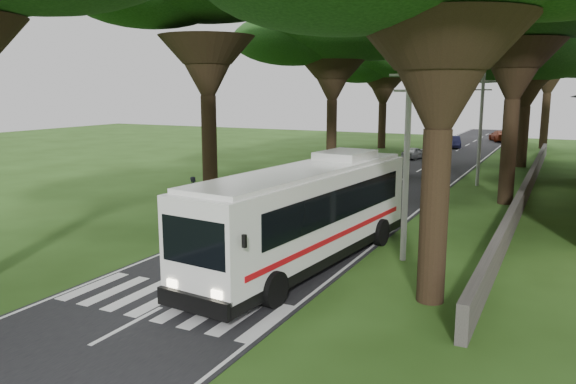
{
  "coord_description": "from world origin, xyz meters",
  "views": [
    {
      "loc": [
        11.17,
        -15.76,
        6.89
      ],
      "look_at": [
        -0.19,
        6.91,
        2.2
      ],
      "focal_mm": 35.0,
      "sensor_mm": 36.0,
      "label": 1
    }
  ],
  "objects_px": {
    "pole_mid": "(481,127)",
    "distant_car_b": "(453,142)",
    "pole_near": "(407,158)",
    "pedestrian": "(194,192)",
    "distant_car_a": "(414,153)",
    "pole_far": "(509,115)",
    "distant_car_c": "(500,136)",
    "coach_bus": "(308,213)"
  },
  "relations": [
    {
      "from": "distant_car_a",
      "to": "distant_car_c",
      "type": "bearing_deg",
      "value": -90.41
    },
    {
      "from": "pole_near",
      "to": "distant_car_a",
      "type": "bearing_deg",
      "value": 103.41
    },
    {
      "from": "pole_far",
      "to": "coach_bus",
      "type": "height_order",
      "value": "pole_far"
    },
    {
      "from": "distant_car_a",
      "to": "pole_far",
      "type": "bearing_deg",
      "value": -127.13
    },
    {
      "from": "pole_near",
      "to": "distant_car_b",
      "type": "height_order",
      "value": "pole_near"
    },
    {
      "from": "pole_mid",
      "to": "pole_far",
      "type": "height_order",
      "value": "same"
    },
    {
      "from": "distant_car_a",
      "to": "distant_car_c",
      "type": "distance_m",
      "value": 24.2
    },
    {
      "from": "distant_car_a",
      "to": "distant_car_b",
      "type": "distance_m",
      "value": 12.81
    },
    {
      "from": "pole_near",
      "to": "distant_car_c",
      "type": "xyz_separation_m",
      "value": [
        -2.5,
        56.85,
        -3.43
      ]
    },
    {
      "from": "pole_near",
      "to": "pole_mid",
      "type": "relative_size",
      "value": 1.0
    },
    {
      "from": "pole_near",
      "to": "distant_car_a",
      "type": "xyz_separation_m",
      "value": [
        -7.93,
        33.27,
        -3.57
      ]
    },
    {
      "from": "pole_far",
      "to": "pedestrian",
      "type": "distance_m",
      "value": 38.04
    },
    {
      "from": "pole_mid",
      "to": "distant_car_a",
      "type": "xyz_separation_m",
      "value": [
        -7.93,
        13.27,
        -3.57
      ]
    },
    {
      "from": "distant_car_a",
      "to": "distant_car_c",
      "type": "xyz_separation_m",
      "value": [
        5.43,
        23.58,
        0.14
      ]
    },
    {
      "from": "pole_near",
      "to": "pole_far",
      "type": "xyz_separation_m",
      "value": [
        0.0,
        40.0,
        0.0
      ]
    },
    {
      "from": "coach_bus",
      "to": "distant_car_a",
      "type": "height_order",
      "value": "coach_bus"
    },
    {
      "from": "pole_near",
      "to": "distant_car_b",
      "type": "relative_size",
      "value": 1.96
    },
    {
      "from": "pole_near",
      "to": "pedestrian",
      "type": "xyz_separation_m",
      "value": [
        -13.75,
        4.69,
        -3.27
      ]
    },
    {
      "from": "coach_bus",
      "to": "pedestrian",
      "type": "xyz_separation_m",
      "value": [
        -10.5,
        6.94,
        -1.18
      ]
    },
    {
      "from": "pedestrian",
      "to": "coach_bus",
      "type": "bearing_deg",
      "value": -132.37
    },
    {
      "from": "distant_car_b",
      "to": "distant_car_c",
      "type": "relative_size",
      "value": 0.82
    },
    {
      "from": "distant_car_a",
      "to": "distant_car_b",
      "type": "xyz_separation_m",
      "value": [
        1.46,
        12.72,
        0.09
      ]
    },
    {
      "from": "distant_car_c",
      "to": "pedestrian",
      "type": "xyz_separation_m",
      "value": [
        -11.25,
        -52.17,
        0.16
      ]
    },
    {
      "from": "pole_near",
      "to": "pole_far",
      "type": "bearing_deg",
      "value": 90.0
    },
    {
      "from": "distant_car_a",
      "to": "pedestrian",
      "type": "distance_m",
      "value": 29.17
    },
    {
      "from": "pole_mid",
      "to": "distant_car_b",
      "type": "relative_size",
      "value": 1.96
    },
    {
      "from": "pole_mid",
      "to": "distant_car_c",
      "type": "relative_size",
      "value": 1.61
    },
    {
      "from": "pole_near",
      "to": "distant_car_a",
      "type": "height_order",
      "value": "pole_near"
    },
    {
      "from": "distant_car_b",
      "to": "pole_mid",
      "type": "bearing_deg",
      "value": -90.89
    },
    {
      "from": "pedestrian",
      "to": "pole_mid",
      "type": "bearing_deg",
      "value": -50.84
    },
    {
      "from": "pole_mid",
      "to": "pedestrian",
      "type": "height_order",
      "value": "pole_mid"
    },
    {
      "from": "coach_bus",
      "to": "pole_far",
      "type": "bearing_deg",
      "value": 91.31
    },
    {
      "from": "distant_car_c",
      "to": "pole_mid",
      "type": "bearing_deg",
      "value": 74.55
    },
    {
      "from": "coach_bus",
      "to": "distant_car_a",
      "type": "bearing_deg",
      "value": 103.21
    },
    {
      "from": "pole_mid",
      "to": "coach_bus",
      "type": "relative_size",
      "value": 0.6
    },
    {
      "from": "pole_near",
      "to": "coach_bus",
      "type": "xyz_separation_m",
      "value": [
        -3.26,
        -2.25,
        -2.09
      ]
    },
    {
      "from": "coach_bus",
      "to": "pole_mid",
      "type": "bearing_deg",
      "value": 87.39
    },
    {
      "from": "pole_near",
      "to": "pole_far",
      "type": "distance_m",
      "value": 40.0
    },
    {
      "from": "pole_near",
      "to": "distant_car_b",
      "type": "xyz_separation_m",
      "value": [
        -6.47,
        45.99,
        -3.48
      ]
    },
    {
      "from": "distant_car_b",
      "to": "distant_car_c",
      "type": "xyz_separation_m",
      "value": [
        3.97,
        10.86,
        0.05
      ]
    },
    {
      "from": "distant_car_a",
      "to": "distant_car_b",
      "type": "height_order",
      "value": "distant_car_b"
    },
    {
      "from": "distant_car_c",
      "to": "pedestrian",
      "type": "height_order",
      "value": "pedestrian"
    }
  ]
}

